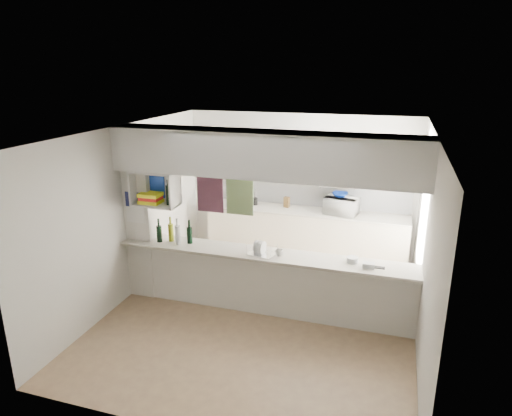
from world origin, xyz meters
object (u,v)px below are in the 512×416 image
at_px(dish_rack, 262,249).
at_px(wine_bottles, 174,233).
at_px(bowl, 340,195).
at_px(microwave, 342,206).

relative_size(dish_rack, wine_bottles, 0.78).
bearing_deg(bowl, dish_rack, -110.09).
bearing_deg(bowl, microwave, -45.85).
xyz_separation_m(bowl, dish_rack, (-0.78, -2.14, -0.26)).
height_order(dish_rack, wine_bottles, wine_bottles).
bearing_deg(dish_rack, wine_bottles, -169.48).
xyz_separation_m(microwave, wine_bottles, (-2.16, -2.07, -0.01)).
bearing_deg(microwave, wine_bottles, 55.62).
bearing_deg(dish_rack, bowl, 81.97).
xyz_separation_m(dish_rack, wine_bottles, (-1.34, 0.04, 0.06)).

